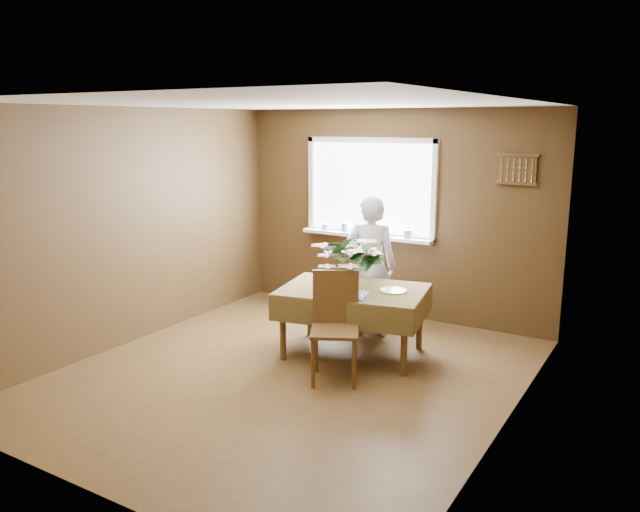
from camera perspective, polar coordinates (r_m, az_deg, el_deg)
The scene contains 15 objects.
floor at distance 6.01m, azimuth -2.75°, elevation -10.80°, with size 4.50×4.50×0.00m, color #4B3419.
ceiling at distance 5.54m, azimuth -3.02°, elevation 13.77°, with size 4.50×4.50×0.00m, color white.
wall_back at distance 7.59m, azimuth 6.65°, elevation 3.80°, with size 4.00×4.00×0.00m, color brown.
wall_front at distance 4.03m, azimuth -21.07°, elevation -4.43°, with size 4.00×4.00×0.00m, color brown.
wall_left at distance 6.94m, azimuth -16.74°, elevation 2.59°, with size 4.50×4.50×0.00m, color brown.
wall_right at distance 4.84m, azimuth 17.18°, elevation -1.44°, with size 4.50×4.50×0.00m, color brown.
window_assembly at distance 7.65m, azimuth 4.50°, elevation 4.70°, with size 1.72×0.20×1.22m.
spoon_rack at distance 7.02m, azimuth 17.58°, elevation 7.58°, with size 0.44×0.05×0.33m.
dining_table at distance 6.32m, azimuth 3.05°, elevation -3.72°, with size 1.60×1.24×0.70m.
chair_far at distance 7.10m, azimuth 4.44°, elevation -2.86°, with size 0.45×0.45×0.93m.
chair_near at distance 5.78m, azimuth 1.39°, elevation -5.98°, with size 0.58×0.58×1.00m.
seated_woman at distance 6.90m, azimuth 4.65°, elevation -0.93°, with size 0.57×0.38×1.57m, color white.
flower_bouquet at distance 6.06m, azimuth 2.92°, elevation -0.40°, with size 0.59×0.59×0.51m.
side_plate at distance 6.24m, azimuth 6.72°, elevation -3.16°, with size 0.27×0.27×0.01m, color white.
table_knife at distance 6.05m, azimuth 3.90°, elevation -3.54°, with size 0.02×0.20×0.00m, color silver.
Camera 1 is at (3.09, -4.59, 2.35)m, focal length 35.00 mm.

